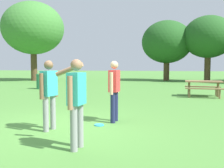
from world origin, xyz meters
TOP-DOWN VIEW (x-y plane):
  - ground_plane at (0.00, 0.00)m, footprint 120.00×120.00m
  - person_thrower at (1.10, 0.67)m, footprint 0.26×0.61m
  - person_catcher at (0.83, -1.64)m, footprint 0.66×0.67m
  - person_bystander at (-0.23, -0.50)m, footprint 0.30×0.59m
  - frisbee at (0.80, 0.20)m, footprint 0.25×0.25m
  - picnic_table_near at (4.33, 6.89)m, footprint 1.79×1.53m
  - trash_can_further_along at (-5.25, 9.07)m, footprint 0.59×0.59m
  - tree_tall_left at (-9.90, 16.92)m, footprint 5.90×5.90m
  - tree_broad_center at (2.79, 19.44)m, footprint 4.84×4.84m
  - tree_far_right at (6.42, 18.41)m, footprint 4.48×4.48m

SIDE VIEW (x-z plane):
  - ground_plane at x=0.00m, z-range 0.00..0.00m
  - frisbee at x=0.80m, z-range 0.00..0.03m
  - trash_can_further_along at x=-5.25m, z-range 0.00..0.96m
  - picnic_table_near at x=4.33m, z-range 0.18..0.95m
  - person_thrower at x=1.10m, z-range 0.12..1.76m
  - person_bystander at x=-0.23m, z-range 0.12..1.76m
  - person_catcher at x=0.83m, z-range 0.14..1.78m
  - tree_broad_center at x=2.79m, z-range 0.83..6.66m
  - tree_far_right at x=6.42m, z-range 1.05..7.02m
  - tree_tall_left at x=-9.90m, z-range 1.26..8.84m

